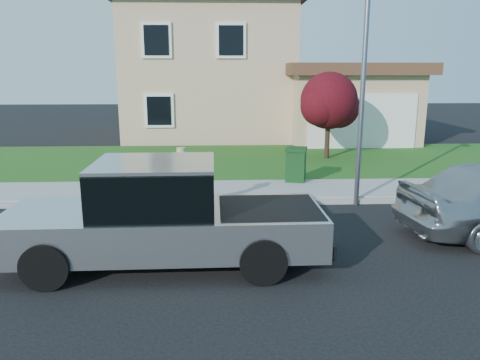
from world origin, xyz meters
name	(u,v)px	position (x,y,z in m)	size (l,w,h in m)	color
ground	(197,247)	(0.00, 0.00, 0.00)	(80.00, 80.00, 0.00)	black
curb	(241,202)	(1.00, 2.90, 0.06)	(40.00, 0.20, 0.12)	gray
sidewalk	(239,191)	(1.00, 4.00, 0.07)	(40.00, 2.00, 0.15)	gray
lawn	(234,161)	(1.00, 8.50, 0.05)	(40.00, 7.00, 0.10)	#214D16
house	(235,74)	(1.31, 16.38, 3.17)	(14.00, 11.30, 6.85)	tan
pickup_truck	(163,217)	(-0.53, -0.77, 0.86)	(5.64, 2.18, 1.84)	black
woman	(182,185)	(-0.40, 1.85, 0.78)	(0.61, 0.47, 1.65)	tan
ornamental_tree	(330,103)	(4.56, 8.78, 2.15)	(2.33, 2.11, 3.20)	black
trash_bin	(296,164)	(2.71, 4.87, 0.65)	(0.76, 0.82, 0.98)	#0E3612
street_lamp	(363,86)	(3.91, 2.69, 2.98)	(0.32, 0.69, 5.23)	slate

